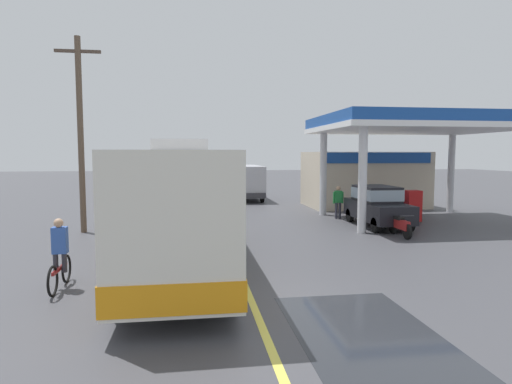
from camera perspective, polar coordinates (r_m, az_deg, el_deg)
ground at (r=29.00m, az=-5.82°, el=-1.50°), size 120.00×120.00×0.00m
lane_divider_stripe at (r=24.04m, az=-5.29°, el=-2.82°), size 0.16×50.00×0.01m
wet_puddle_patch at (r=8.14m, az=15.52°, el=-18.70°), size 2.58×5.19×0.01m
coach_bus_main at (r=12.90m, az=-9.85°, el=-1.91°), size 2.60×11.04×3.69m
gas_station_roadside at (r=26.15m, az=15.66°, el=3.41°), size 9.10×11.95×5.10m
car_at_pump at (r=20.39m, az=15.65°, el=-1.52°), size 1.70×4.20×1.82m
minibus_opposing_lane at (r=31.39m, az=-1.35°, el=1.71°), size 2.04×6.13×2.44m
cyclist_on_shoulder at (r=11.57m, az=-24.39°, el=-7.78°), size 0.34×1.82×1.72m
motorcycle_parked_forecourt at (r=18.15m, az=18.39°, el=-4.18°), size 0.55×1.80×0.92m
pedestrian_near_pump at (r=22.29m, az=10.76°, el=-1.09°), size 0.55×0.22×1.66m
pedestrian_by_shop at (r=22.66m, az=18.10°, el=-1.15°), size 0.55×0.22×1.66m
utility_pole_roadside at (r=19.34m, az=-22.08°, el=7.38°), size 1.80×0.24×8.01m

